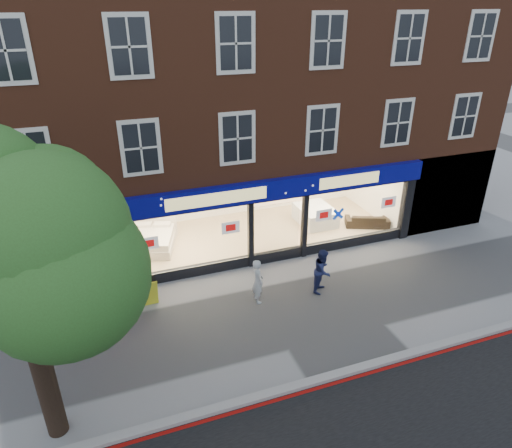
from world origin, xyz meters
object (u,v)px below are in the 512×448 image
display_bed (151,239)px  a_board (148,292)px  mattress_stack (315,215)px  pedestrian_grey (258,281)px  pedestrian_blue (323,271)px  sofa (367,220)px

display_bed → a_board: display_bed is taller
mattress_stack → a_board: 8.30m
display_bed → pedestrian_grey: 5.38m
mattress_stack → pedestrian_blue: bearing=-114.1°
display_bed → a_board: size_ratio=2.69×
display_bed → pedestrian_blue: pedestrian_blue is taller
mattress_stack → a_board: size_ratio=1.89×
sofa → pedestrian_blue: (-3.96, -3.50, 0.40)m
sofa → pedestrian_blue: 5.31m
a_board → pedestrian_grey: 3.48m
pedestrian_grey → pedestrian_blue: bearing=-94.5°
sofa → a_board: (-9.50, -2.36, 0.11)m
display_bed → mattress_stack: (6.93, -0.26, 0.01)m
pedestrian_blue → display_bed: bearing=89.2°
mattress_stack → pedestrian_grey: size_ratio=1.19×
pedestrian_grey → pedestrian_blue: (2.21, -0.16, 0.01)m
a_board → mattress_stack: bearing=22.4°
mattress_stack → pedestrian_blue: size_ratio=1.18×
pedestrian_grey → mattress_stack: bearing=-44.4°
mattress_stack → pedestrian_blue: pedestrian_blue is taller
display_bed → pedestrian_blue: bearing=-27.0°
display_bed → sofa: size_ratio=1.40×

